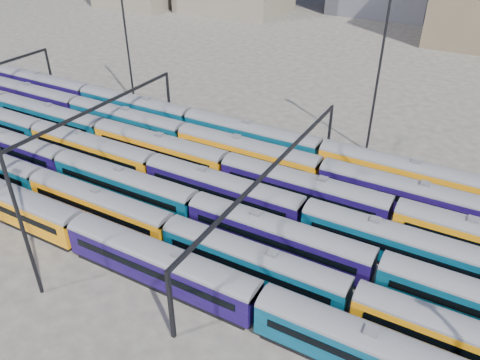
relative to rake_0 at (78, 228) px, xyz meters
The scene contains 13 objects.
ground 16.59m from the rake_0, 66.69° to the left, with size 500.00×500.00×0.00m, color #443E39.
rake_0 is the anchor object (origin of this frame).
rake_1 10.09m from the rake_0, 29.70° to the left, with size 124.71×3.04×5.12m.
rake_2 10.23m from the rake_0, 102.16° to the left, with size 152.25×3.18×5.36m.
rake_3 15.07m from the rake_0, 95.47° to the left, with size 132.12×3.22×5.43m.
rake_4 20.42m from the rake_0, 101.69° to the left, with size 112.34×3.29×5.55m.
rake_5 25.24m from the rake_0, 97.94° to the left, with size 134.14×3.27×5.52m.
rake_6 30.53m from the rake_0, 79.36° to the left, with size 113.16×3.31×5.59m.
gantry_1 20.57m from the rake_0, 132.07° to the left, with size 0.35×40.35×8.03m.
gantry_2 22.61m from the rake_0, 42.34° to the left, with size 0.35×40.35×8.03m.
mast_1 45.23m from the rake_0, 122.46° to the left, with size 1.40×0.50×25.60m.
mast_2 13.17m from the rake_0, 78.20° to the right, with size 1.40×0.50×25.60m.
mast_3 45.87m from the rake_0, 61.18° to the left, with size 1.40×0.50×25.60m.
Camera 1 is at (29.29, -42.18, 34.54)m, focal length 35.00 mm.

